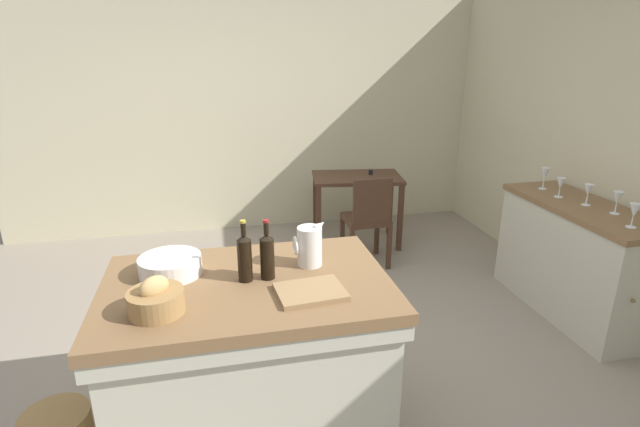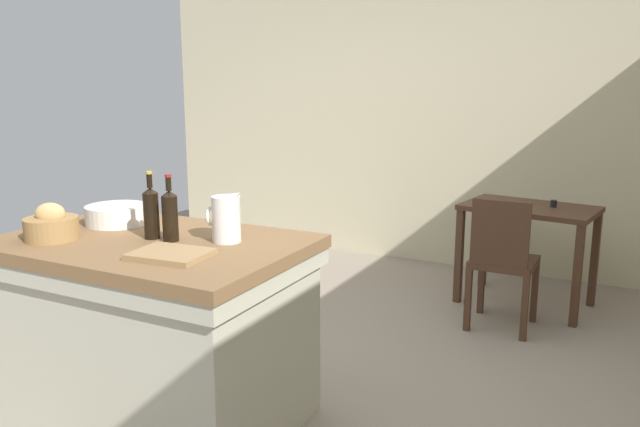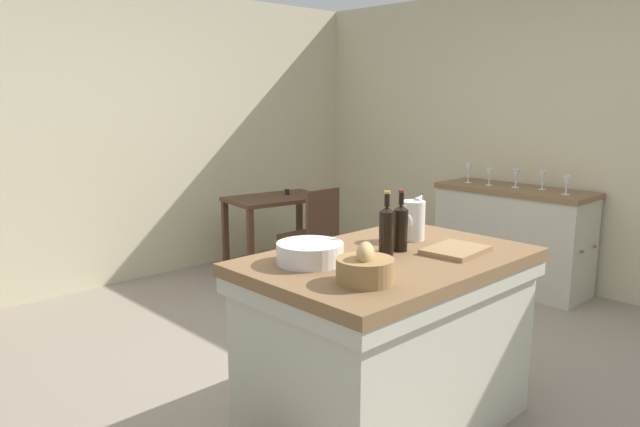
{
  "view_description": "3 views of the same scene",
  "coord_description": "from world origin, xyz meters",
  "px_view_note": "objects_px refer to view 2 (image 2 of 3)",
  "views": [
    {
      "loc": [
        -0.4,
        -2.83,
        2.0
      ],
      "look_at": [
        0.32,
        0.39,
        0.85
      ],
      "focal_mm": 27.17,
      "sensor_mm": 36.0,
      "label": 1
    },
    {
      "loc": [
        1.71,
        -2.84,
        1.63
      ],
      "look_at": [
        0.16,
        0.18,
        0.9
      ],
      "focal_mm": 35.59,
      "sensor_mm": 36.0,
      "label": 2
    },
    {
      "loc": [
        -2.45,
        -2.46,
        1.66
      ],
      "look_at": [
        0.17,
        0.31,
        0.91
      ],
      "focal_mm": 33.43,
      "sensor_mm": 36.0,
      "label": 3
    }
  ],
  "objects_px": {
    "writing_desk": "(529,222)",
    "wine_bottle_dark": "(170,214)",
    "island_table": "(155,323)",
    "wine_bottle_amber": "(151,212)",
    "wooden_chair": "(502,259)",
    "pitcher": "(226,218)",
    "wicker_hamper": "(23,352)",
    "wash_bowl": "(117,215)",
    "cutting_board": "(171,254)",
    "bread_basket": "(51,226)"
  },
  "relations": [
    {
      "from": "island_table",
      "to": "wooden_chair",
      "type": "relative_size",
      "value": 1.58
    },
    {
      "from": "pitcher",
      "to": "wine_bottle_dark",
      "type": "distance_m",
      "value": 0.26
    },
    {
      "from": "wash_bowl",
      "to": "wicker_hamper",
      "type": "height_order",
      "value": "wash_bowl"
    },
    {
      "from": "wash_bowl",
      "to": "bread_basket",
      "type": "distance_m",
      "value": 0.38
    },
    {
      "from": "pitcher",
      "to": "wash_bowl",
      "type": "distance_m",
      "value": 0.71
    },
    {
      "from": "island_table",
      "to": "writing_desk",
      "type": "distance_m",
      "value": 2.79
    },
    {
      "from": "wooden_chair",
      "to": "cutting_board",
      "type": "height_order",
      "value": "cutting_board"
    },
    {
      "from": "island_table",
      "to": "wicker_hamper",
      "type": "height_order",
      "value": "island_table"
    },
    {
      "from": "wooden_chair",
      "to": "wine_bottle_amber",
      "type": "distance_m",
      "value": 2.31
    },
    {
      "from": "writing_desk",
      "to": "wine_bottle_dark",
      "type": "distance_m",
      "value": 2.75
    },
    {
      "from": "wooden_chair",
      "to": "wine_bottle_dark",
      "type": "relative_size",
      "value": 2.88
    },
    {
      "from": "wooden_chair",
      "to": "bread_basket",
      "type": "height_order",
      "value": "bread_basket"
    },
    {
      "from": "wicker_hamper",
      "to": "wash_bowl",
      "type": "bearing_deg",
      "value": 15.0
    },
    {
      "from": "pitcher",
      "to": "writing_desk",
      "type": "bearing_deg",
      "value": 67.49
    },
    {
      "from": "wash_bowl",
      "to": "cutting_board",
      "type": "bearing_deg",
      "value": -28.73
    },
    {
      "from": "island_table",
      "to": "wooden_chair",
      "type": "bearing_deg",
      "value": 56.62
    },
    {
      "from": "island_table",
      "to": "writing_desk",
      "type": "height_order",
      "value": "island_table"
    },
    {
      "from": "wine_bottle_amber",
      "to": "writing_desk",
      "type": "bearing_deg",
      "value": 61.8
    },
    {
      "from": "bread_basket",
      "to": "wine_bottle_dark",
      "type": "height_order",
      "value": "wine_bottle_dark"
    },
    {
      "from": "writing_desk",
      "to": "cutting_board",
      "type": "distance_m",
      "value": 2.86
    },
    {
      "from": "island_table",
      "to": "pitcher",
      "type": "xyz_separation_m",
      "value": [
        0.34,
        0.13,
        0.52
      ]
    },
    {
      "from": "wooden_chair",
      "to": "pitcher",
      "type": "xyz_separation_m",
      "value": [
        -0.91,
        -1.76,
        0.53
      ]
    },
    {
      "from": "wine_bottle_dark",
      "to": "wine_bottle_amber",
      "type": "distance_m",
      "value": 0.11
    },
    {
      "from": "wooden_chair",
      "to": "wicker_hamper",
      "type": "relative_size",
      "value": 2.67
    },
    {
      "from": "wine_bottle_amber",
      "to": "wash_bowl",
      "type": "bearing_deg",
      "value": 157.97
    },
    {
      "from": "island_table",
      "to": "cutting_board",
      "type": "relative_size",
      "value": 4.51
    },
    {
      "from": "wicker_hamper",
      "to": "pitcher",
      "type": "bearing_deg",
      "value": 5.32
    },
    {
      "from": "bread_basket",
      "to": "cutting_board",
      "type": "distance_m",
      "value": 0.69
    },
    {
      "from": "cutting_board",
      "to": "wine_bottle_dark",
      "type": "distance_m",
      "value": 0.3
    },
    {
      "from": "wine_bottle_dark",
      "to": "wicker_hamper",
      "type": "distance_m",
      "value": 1.4
    },
    {
      "from": "writing_desk",
      "to": "wash_bowl",
      "type": "relative_size",
      "value": 3.11
    },
    {
      "from": "wooden_chair",
      "to": "writing_desk",
      "type": "bearing_deg",
      "value": 83.78
    },
    {
      "from": "island_table",
      "to": "wash_bowl",
      "type": "height_order",
      "value": "wash_bowl"
    },
    {
      "from": "island_table",
      "to": "wine_bottle_amber",
      "type": "xyz_separation_m",
      "value": [
        -0.0,
        0.02,
        0.54
      ]
    },
    {
      "from": "pitcher",
      "to": "island_table",
      "type": "bearing_deg",
      "value": -159.5
    },
    {
      "from": "bread_basket",
      "to": "writing_desk",
      "type": "bearing_deg",
      "value": 57.35
    },
    {
      "from": "cutting_board",
      "to": "wine_bottle_dark",
      "type": "height_order",
      "value": "wine_bottle_dark"
    },
    {
      "from": "cutting_board",
      "to": "pitcher",
      "type": "bearing_deg",
      "value": 79.58
    },
    {
      "from": "pitcher",
      "to": "wine_bottle_amber",
      "type": "bearing_deg",
      "value": -162.57
    },
    {
      "from": "pitcher",
      "to": "wicker_hamper",
      "type": "height_order",
      "value": "pitcher"
    },
    {
      "from": "wooden_chair",
      "to": "wine_bottle_amber",
      "type": "relative_size",
      "value": 2.82
    },
    {
      "from": "writing_desk",
      "to": "wooden_chair",
      "type": "xyz_separation_m",
      "value": [
        -0.06,
        -0.58,
        -0.14
      ]
    },
    {
      "from": "writing_desk",
      "to": "wicker_hamper",
      "type": "height_order",
      "value": "writing_desk"
    },
    {
      "from": "cutting_board",
      "to": "wicker_hamper",
      "type": "relative_size",
      "value": 0.94
    },
    {
      "from": "wine_bottle_amber",
      "to": "island_table",
      "type": "bearing_deg",
      "value": -78.13
    },
    {
      "from": "writing_desk",
      "to": "wicker_hamper",
      "type": "distance_m",
      "value": 3.39
    },
    {
      "from": "wash_bowl",
      "to": "wine_bottle_amber",
      "type": "relative_size",
      "value": 0.99
    },
    {
      "from": "wine_bottle_amber",
      "to": "wicker_hamper",
      "type": "xyz_separation_m",
      "value": [
        -0.98,
        -0.02,
        -0.89
      ]
    },
    {
      "from": "wine_bottle_dark",
      "to": "wine_bottle_amber",
      "type": "relative_size",
      "value": 0.98
    },
    {
      "from": "island_table",
      "to": "cutting_board",
      "type": "height_order",
      "value": "cutting_board"
    }
  ]
}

